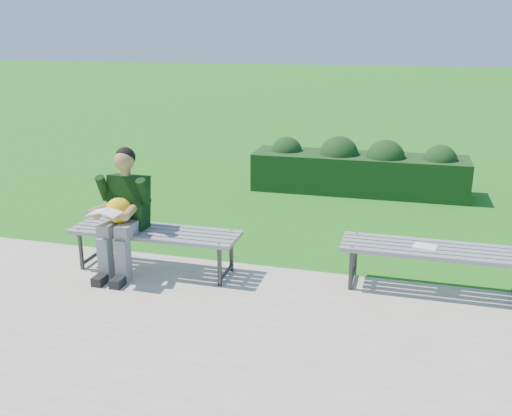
% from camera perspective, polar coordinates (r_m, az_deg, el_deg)
% --- Properties ---
extents(ground, '(80.00, 80.00, 0.00)m').
position_cam_1_polar(ground, '(6.22, 2.18, -6.11)').
color(ground, '#286713').
rests_on(ground, ground).
extents(walkway, '(30.00, 3.50, 0.02)m').
position_cam_1_polar(walkway, '(4.72, -2.88, -14.13)').
color(walkway, '#A79C8E').
rests_on(walkway, ground).
extents(hedge, '(3.36, 0.88, 0.88)m').
position_cam_1_polar(hedge, '(9.23, 10.27, 3.91)').
color(hedge, '#164014').
rests_on(hedge, ground).
extents(bench_left, '(1.80, 0.50, 0.46)m').
position_cam_1_polar(bench_left, '(6.09, -10.07, -2.71)').
color(bench_left, gray).
rests_on(bench_left, walkway).
extents(bench_right, '(1.80, 0.50, 0.46)m').
position_cam_1_polar(bench_right, '(5.79, 17.49, -4.32)').
color(bench_right, gray).
rests_on(bench_right, walkway).
extents(seated_boy, '(0.56, 0.76, 1.31)m').
position_cam_1_polar(seated_boy, '(6.05, -13.19, -0.06)').
color(seated_boy, gray).
rests_on(seated_boy, walkway).
extents(paper_sheet, '(0.25, 0.20, 0.01)m').
position_cam_1_polar(paper_sheet, '(5.77, 16.55, -3.71)').
color(paper_sheet, white).
rests_on(paper_sheet, bench_right).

